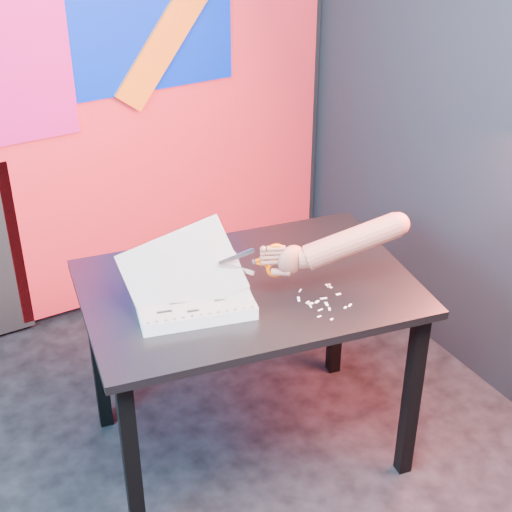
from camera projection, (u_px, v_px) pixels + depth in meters
room at (160, 183)px, 2.02m from camera, size 3.01×3.01×2.71m
backdrop at (41, 136)px, 3.34m from camera, size 2.88×0.05×2.08m
work_table at (248, 308)px, 2.76m from camera, size 1.25×0.94×0.75m
printout_stack at (193, 298)px, 2.59m from camera, size 0.43×0.36×0.28m
scissors at (271, 261)px, 2.57m from camera, size 0.21×0.10×0.13m
hand_forearm at (342, 244)px, 2.56m from camera, size 0.44×0.23×0.21m
paper_clippings at (323, 300)px, 2.63m from camera, size 0.16×0.21×0.00m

